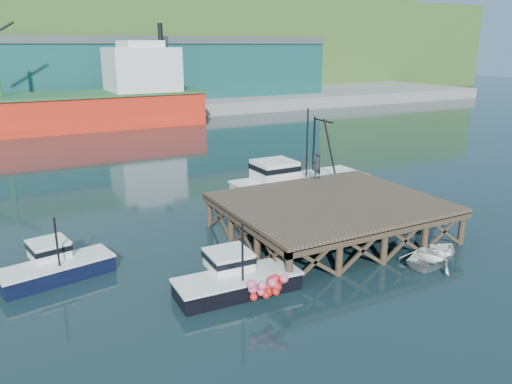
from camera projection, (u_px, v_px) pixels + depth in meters
ground at (247, 251)px, 27.26m from camera, size 300.00×300.00×0.00m
wharf at (332, 204)px, 29.02m from camera, size 12.00×10.00×2.62m
far_quay at (63, 104)px, 86.23m from camera, size 160.00×40.00×2.00m
warehouse_mid at (64, 73)px, 80.44m from camera, size 28.00×16.00×9.00m
warehouse_right at (232, 69)px, 93.94m from camera, size 30.00×16.00×9.00m
cargo_ship at (15, 107)px, 63.14m from camera, size 55.50×10.00×13.75m
hillside at (39, 44)px, 108.79m from camera, size 220.00×50.00×22.00m
boat_navy at (55, 265)px, 24.08m from camera, size 5.49×3.37×3.27m
boat_black at (236, 277)px, 22.78m from camera, size 5.81×4.90×3.55m
trawler at (298, 183)px, 35.73m from camera, size 9.98×3.70×6.65m
dinghy at (435, 255)px, 25.84m from camera, size 4.48×3.73×0.80m
dockworker at (317, 165)px, 33.51m from camera, size 0.77×0.58×1.92m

